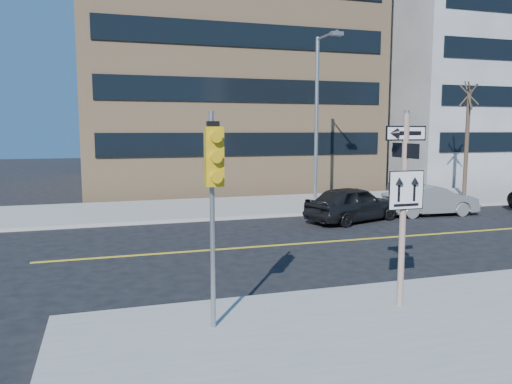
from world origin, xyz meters
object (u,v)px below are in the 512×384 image
object	(u,v)px
sign_pole	(404,198)
parked_car_b	(430,200)
street_tree_west	(469,98)
traffic_signal	(214,175)
streetlight_a	(319,110)
parked_car_a	(353,204)

from	to	relation	value
sign_pole	parked_car_b	size ratio (longest dim) A/B	0.98
street_tree_west	sign_pole	bearing A→B (deg)	-133.26
sign_pole	street_tree_west	xyz separation A→B (m)	(13.00, 13.81, 3.09)
traffic_signal	streetlight_a	distance (m)	15.72
sign_pole	parked_car_a	world-z (taller)	sign_pole
streetlight_a	parked_car_b	bearing A→B (deg)	-38.30
traffic_signal	street_tree_west	distance (m)	22.14
parked_car_b	street_tree_west	bearing A→B (deg)	-48.74
sign_pole	street_tree_west	bearing A→B (deg)	46.74
traffic_signal	street_tree_west	xyz separation A→B (m)	(17.00, 13.96, 2.50)
parked_car_a	street_tree_west	bearing A→B (deg)	-84.47
parked_car_a	parked_car_b	size ratio (longest dim) A/B	1.06
traffic_signal	parked_car_b	size ratio (longest dim) A/B	0.96
sign_pole	traffic_signal	size ratio (longest dim) A/B	1.02
parked_car_b	street_tree_west	size ratio (longest dim) A/B	0.65
sign_pole	traffic_signal	xyz separation A→B (m)	(-4.00, -0.15, 0.59)
parked_car_a	street_tree_west	distance (m)	10.95
parked_car_b	streetlight_a	size ratio (longest dim) A/B	0.52
parked_car_a	street_tree_west	world-z (taller)	street_tree_west
sign_pole	streetlight_a	xyz separation A→B (m)	(4.00, 13.27, 2.32)
traffic_signal	parked_car_b	distance (m)	15.98
street_tree_west	parked_car_b	bearing A→B (deg)	-142.64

